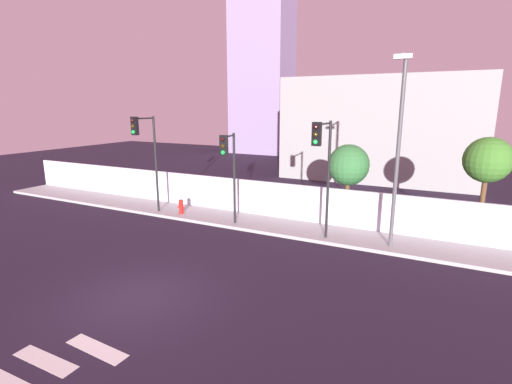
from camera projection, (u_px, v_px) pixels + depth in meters
name	position (u px, v px, depth m)	size (l,w,h in m)	color
ground_plane	(139.00, 297.00, 11.68)	(80.00, 80.00, 0.00)	#23192B
sidewalk	(257.00, 223.00, 18.80)	(36.00, 2.40, 0.15)	#A1A1A1
perimeter_wall	(268.00, 199.00, 19.71)	(36.00, 0.18, 1.80)	silver
traffic_light_left	(145.00, 144.00, 19.30)	(0.35, 1.59, 5.14)	black
traffic_light_center	(229.00, 160.00, 17.12)	(0.55, 1.67, 4.42)	black
traffic_light_right	(323.00, 156.00, 15.06)	(0.35, 1.85, 5.07)	black
street_lamp_curbside	(399.00, 142.00, 14.45)	(0.61, 1.65, 7.44)	#4C4C51
fire_hydrant	(181.00, 206.00, 20.13)	(0.44, 0.26, 0.79)	red
roadside_tree_leftmost	(348.00, 165.00, 18.54)	(2.03, 2.03, 3.98)	brown
roadside_tree_midleft	(488.00, 161.00, 15.84)	(1.94, 1.94, 4.55)	brown
low_building_distant	(381.00, 129.00, 29.77)	(14.86, 6.00, 8.01)	gray
tower_on_skyline	(262.00, 55.00, 45.60)	(6.94, 5.00, 23.67)	#8876A2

